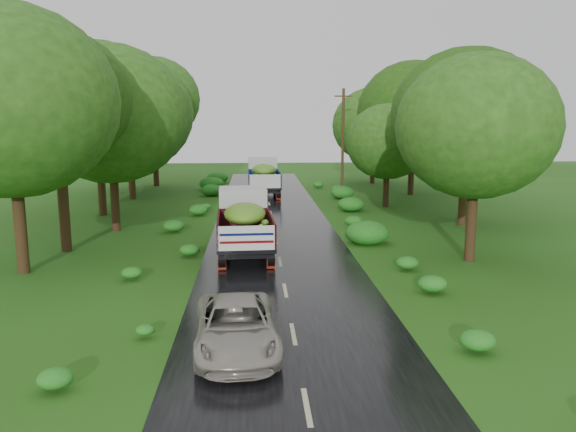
{
  "coord_description": "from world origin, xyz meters",
  "views": [
    {
      "loc": [
        -1.06,
        -14.77,
        5.96
      ],
      "look_at": [
        0.43,
        9.38,
        1.7
      ],
      "focal_mm": 35.0,
      "sensor_mm": 36.0,
      "label": 1
    }
  ],
  "objects": [
    {
      "name": "truck_near",
      "position": [
        -1.5,
        9.66,
        1.52
      ],
      "size": [
        2.52,
        6.48,
        2.68
      ],
      "rotation": [
        0.0,
        0.0,
        0.04
      ],
      "color": "black",
      "rests_on": "ground"
    },
    {
      "name": "shrubs",
      "position": [
        0.0,
        14.0,
        0.35
      ],
      "size": [
        11.9,
        44.0,
        0.7
      ],
      "color": "#1F6A19",
      "rests_on": "ground"
    },
    {
      "name": "road",
      "position": [
        0.0,
        5.0,
        0.01
      ],
      "size": [
        6.5,
        80.0,
        0.02
      ],
      "primitive_type": "cube",
      "color": "black",
      "rests_on": "ground"
    },
    {
      "name": "trees_right",
      "position": [
        9.78,
        22.48,
        5.6
      ],
      "size": [
        7.1,
        31.98,
        8.22
      ],
      "color": "black",
      "rests_on": "ground"
    },
    {
      "name": "trees_left",
      "position": [
        -9.98,
        22.13,
        6.59
      ],
      "size": [
        7.09,
        32.02,
        9.3
      ],
      "color": "black",
      "rests_on": "ground"
    },
    {
      "name": "utility_pole",
      "position": [
        6.14,
        30.35,
        4.24
      ],
      "size": [
        1.44,
        0.23,
        8.24
      ],
      "rotation": [
        0.0,
        0.0,
        0.02
      ],
      "color": "#382616",
      "rests_on": "ground"
    },
    {
      "name": "car",
      "position": [
        -1.55,
        -0.96,
        0.65
      ],
      "size": [
        2.38,
        4.65,
        1.26
      ],
      "primitive_type": "imported",
      "rotation": [
        0.0,
        0.0,
        0.07
      ],
      "color": "#A59E92",
      "rests_on": "road"
    },
    {
      "name": "ground",
      "position": [
        0.0,
        0.0,
        0.0
      ],
      "size": [
        120.0,
        120.0,
        0.0
      ],
      "primitive_type": "plane",
      "color": "#214A10",
      "rests_on": "ground"
    },
    {
      "name": "road_lines",
      "position": [
        0.0,
        6.0,
        0.02
      ],
      "size": [
        0.12,
        69.6,
        0.0
      ],
      "color": "#BFB78C",
      "rests_on": "road"
    },
    {
      "name": "truck_far",
      "position": [
        -0.3,
        28.62,
        1.56
      ],
      "size": [
        2.43,
        6.61,
        2.76
      ],
      "rotation": [
        0.0,
        0.0,
        0.02
      ],
      "color": "black",
      "rests_on": "ground"
    }
  ]
}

